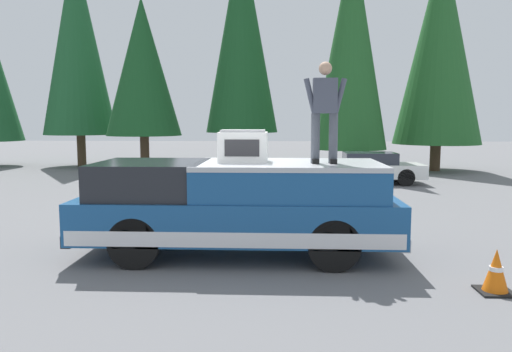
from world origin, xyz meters
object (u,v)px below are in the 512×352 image
Objects in this scene: compressor_unit at (243,146)px; parked_car_white at (367,168)px; pickup_truck at (238,206)px; person_on_truck_bed at (325,110)px; traffic_cone at (496,272)px.

compressor_unit is 0.20× the size of parked_car_white.
compressor_unit is 10.70m from parked_car_white.
compressor_unit reaches higher than pickup_truck.
person_on_truck_bed reaches higher than compressor_unit.
pickup_truck is 6.60× the size of compressor_unit.
parked_car_white is (10.09, -2.56, -1.97)m from person_on_truck_bed.
pickup_truck reaches higher than traffic_cone.
person_on_truck_bed is at bearing 165.76° from parked_car_white.
person_on_truck_bed is at bearing -96.16° from pickup_truck.
pickup_truck reaches higher than parked_car_white.
compressor_unit is at bearing -47.00° from pickup_truck.
person_on_truck_bed reaches higher than traffic_cone.
compressor_unit reaches higher than traffic_cone.
compressor_unit is at bearing 63.11° from traffic_cone.
person_on_truck_bed is 10.60m from parked_car_white.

